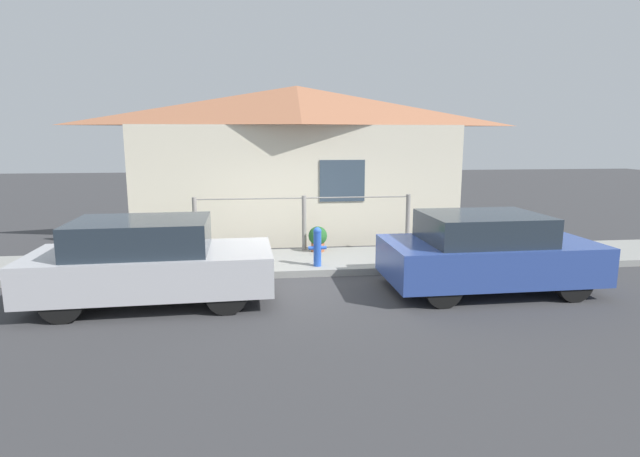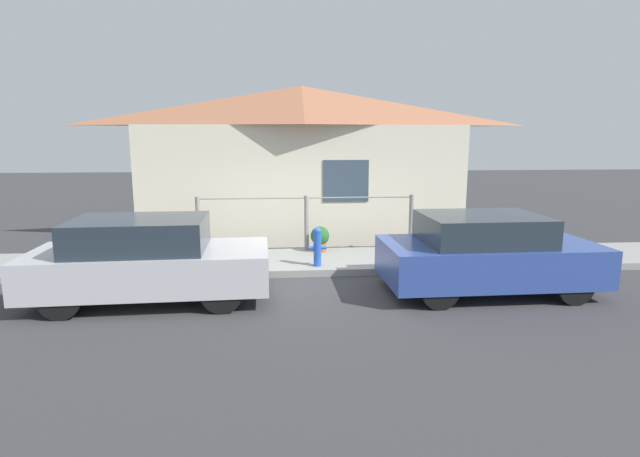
% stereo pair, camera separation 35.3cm
% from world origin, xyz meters
% --- Properties ---
extents(ground_plane, '(60.00, 60.00, 0.00)m').
position_xyz_m(ground_plane, '(0.00, 0.00, 0.00)').
color(ground_plane, '#38383A').
extents(sidewalk, '(24.00, 1.94, 0.14)m').
position_xyz_m(sidewalk, '(0.00, 0.97, 0.07)').
color(sidewalk, gray).
rests_on(sidewalk, ground_plane).
extents(house, '(8.43, 2.23, 3.94)m').
position_xyz_m(house, '(0.00, 3.63, 3.18)').
color(house, beige).
rests_on(house, ground_plane).
extents(fence, '(4.90, 0.10, 1.24)m').
position_xyz_m(fence, '(0.00, 1.79, 0.82)').
color(fence, gray).
rests_on(fence, sidewalk).
extents(car_left, '(3.86, 1.81, 1.38)m').
position_xyz_m(car_left, '(-2.75, -1.16, 0.69)').
color(car_left, '#B7B7BC').
rests_on(car_left, ground_plane).
extents(car_right, '(3.64, 1.83, 1.37)m').
position_xyz_m(car_right, '(2.94, -1.16, 0.69)').
color(car_right, '#2D4793').
rests_on(car_right, ground_plane).
extents(fire_hydrant, '(0.36, 0.16, 0.78)m').
position_xyz_m(fire_hydrant, '(0.13, 0.33, 0.55)').
color(fire_hydrant, blue).
rests_on(fire_hydrant, sidewalk).
extents(potted_plant_near_hydrant, '(0.42, 0.42, 0.56)m').
position_xyz_m(potted_plant_near_hydrant, '(0.29, 1.61, 0.44)').
color(potted_plant_near_hydrant, '#9E5638').
rests_on(potted_plant_near_hydrant, sidewalk).
extents(potted_plant_by_fence, '(0.35, 0.35, 0.52)m').
position_xyz_m(potted_plant_by_fence, '(-2.56, 1.67, 0.41)').
color(potted_plant_by_fence, slate).
rests_on(potted_plant_by_fence, sidewalk).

